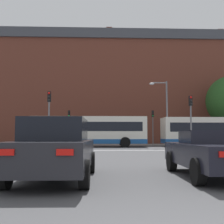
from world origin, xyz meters
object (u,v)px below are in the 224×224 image
Objects in this scene: bus_crossing_lead at (89,131)px; street_lamp_junction at (164,106)px; car_roadster_right at (215,153)px; traffic_light_near_right at (191,113)px; traffic_light_far_right at (153,122)px; traffic_light_near_left at (49,111)px; bus_crossing_trailing at (213,131)px; car_saloon_left at (56,149)px; pedestrian_waiting at (100,137)px; traffic_light_far_left at (69,122)px.

bus_crossing_lead is 7.86m from street_lamp_junction.
street_lamp_junction is at bearing 82.28° from car_roadster_right.
traffic_light_near_right is at bearing 75.56° from car_roadster_right.
bus_crossing_lead is 2.66× the size of traffic_light_far_right.
bus_crossing_trailing is at bearing 23.79° from traffic_light_near_left.
bus_crossing_trailing is 2.46× the size of traffic_light_far_right.
car_saloon_left is at bearing -174.71° from car_roadster_right.
bus_crossing_trailing is 8.24m from traffic_light_near_right.
traffic_light_near_left is 0.69× the size of street_lamp_junction.
traffic_light_far_right is 0.64× the size of street_lamp_junction.
car_saloon_left is at bearing -78.63° from traffic_light_near_left.
traffic_light_near_right is 0.65× the size of street_lamp_junction.
traffic_light_near_left is (-15.57, -6.86, 1.44)m from bus_crossing_trailing.
street_lamp_junction reaches higher than pedestrian_waiting.
car_roadster_right is 28.40m from pedestrian_waiting.
traffic_light_near_left reaches higher than car_saloon_left.
pedestrian_waiting is at bearing 88.82° from car_saloon_left.
traffic_light_near_right is (3.87, 13.97, 2.21)m from car_roadster_right.
bus_crossing_lead is at bearing 90.94° from car_saloon_left.
traffic_light_far_left reaches higher than car_saloon_left.
traffic_light_near_left is 11.08m from traffic_light_near_right.
traffic_light_near_right is at bearing -142.91° from pedestrian_waiting.
bus_crossing_lead is 1.72× the size of street_lamp_junction.
traffic_light_far_left is (-7.16, 26.87, 2.17)m from car_roadster_right.
car_saloon_left is 28.54m from pedestrian_waiting.
bus_crossing_trailing is 8.07m from traffic_light_far_right.
street_lamp_junction is (-0.14, -6.88, 1.19)m from traffic_light_far_right.
traffic_light_near_right reaches higher than bus_crossing_lead.
street_lamp_junction reaches higher than car_saloon_left.
car_saloon_left is 0.42× the size of bus_crossing_trailing.
traffic_light_near_left reaches higher than traffic_light_far_right.
traffic_light_near_left is (-7.21, 13.90, 2.36)m from car_roadster_right.
bus_crossing_trailing is 16.73m from traffic_light_far_left.
car_saloon_left is 28.29m from traffic_light_far_right.
traffic_light_far_left reaches higher than bus_crossing_trailing.
traffic_light_far_left is 10.39m from traffic_light_far_right.
traffic_light_far_left is 12.41m from street_lamp_junction.
car_roadster_right is at bearing -105.49° from traffic_light_near_right.
bus_crossing_lead is at bearing -140.24° from traffic_light_far_right.
street_lamp_junction is (10.25, -6.89, 1.21)m from traffic_light_far_left.
traffic_light_far_right is 6.98m from street_lamp_junction.
traffic_light_far_left is at bearing 96.80° from car_saloon_left.
car_roadster_right is at bearing -98.78° from street_lamp_junction.
pedestrian_waiting is (1.05, 7.66, -0.68)m from bus_crossing_lead.
bus_crossing_lead is 12.72m from bus_crossing_trailing.
street_lamp_junction is at bearing 97.47° from traffic_light_near_right.
pedestrian_waiting is (3.89, 14.31, -2.10)m from traffic_light_near_left.
bus_crossing_trailing reaches higher than pedestrian_waiting.
bus_crossing_lead is at bearing 141.42° from traffic_light_near_right.
bus_crossing_trailing is 17.07m from traffic_light_near_left.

